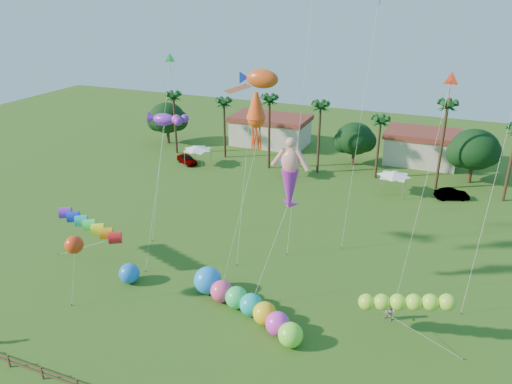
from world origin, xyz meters
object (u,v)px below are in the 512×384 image
at_px(spectator_b, 390,311).
at_px(blue_ball, 129,273).
at_px(car_b, 452,194).
at_px(car_a, 187,159).
at_px(caterpillar_inflatable, 243,302).

distance_m(spectator_b, blue_ball, 22.54).
bearing_deg(spectator_b, car_b, 107.18).
height_order(car_a, blue_ball, blue_ball).
xyz_separation_m(car_a, spectator_b, (33.55, -26.64, 0.21)).
bearing_deg(spectator_b, car_a, 165.85).
relative_size(car_a, blue_ball, 2.20).
bearing_deg(caterpillar_inflatable, blue_ball, -158.68).
distance_m(caterpillar_inflatable, blue_ball, 11.16).
height_order(car_a, caterpillar_inflatable, caterpillar_inflatable).
relative_size(car_a, car_b, 0.99).
xyz_separation_m(car_a, blue_ball, (11.26, -29.93, 0.23)).
height_order(car_a, spectator_b, spectator_b).
xyz_separation_m(car_a, caterpillar_inflatable, (22.42, -30.16, 0.32)).
bearing_deg(spectator_b, blue_ball, -147.31).
distance_m(car_a, spectator_b, 42.85).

